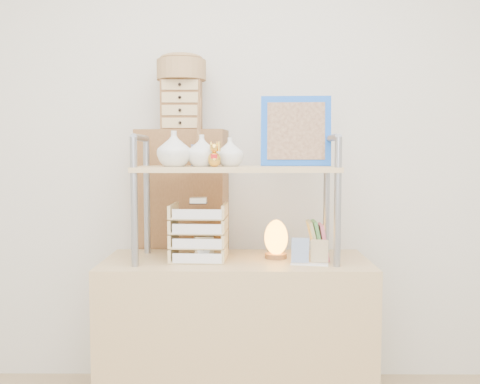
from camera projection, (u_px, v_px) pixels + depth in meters
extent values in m
cube|color=silver|center=(237.00, 140.00, 2.88)|extent=(3.40, 0.02, 2.60)
cube|color=tan|center=(236.00, 340.00, 2.45)|extent=(1.20, 0.50, 0.75)
cube|color=brown|center=(183.00, 259.00, 2.80)|extent=(0.47, 0.28, 1.35)
cylinder|color=gray|center=(134.00, 202.00, 2.26)|extent=(0.03, 0.03, 0.55)
cylinder|color=gray|center=(147.00, 196.00, 2.56)|extent=(0.03, 0.03, 0.55)
cylinder|color=gray|center=(140.00, 138.00, 2.39)|extent=(0.03, 0.30, 0.03)
cylinder|color=gray|center=(338.00, 202.00, 2.25)|extent=(0.03, 0.03, 0.55)
cylinder|color=gray|center=(327.00, 196.00, 2.55)|extent=(0.03, 0.03, 0.55)
cylinder|color=gray|center=(333.00, 138.00, 2.38)|extent=(0.03, 0.30, 0.03)
cube|color=tan|center=(236.00, 169.00, 2.39)|extent=(0.90, 0.34, 0.02)
imported|color=silver|center=(174.00, 149.00, 2.37)|extent=(0.15, 0.15, 0.16)
imported|color=silver|center=(202.00, 151.00, 2.39)|extent=(0.14, 0.14, 0.14)
imported|color=silver|center=(230.00, 152.00, 2.41)|extent=(0.12, 0.12, 0.13)
cylinder|color=#223E97|center=(198.00, 155.00, 2.51)|extent=(0.07, 0.07, 0.10)
cube|color=blue|center=(296.00, 131.00, 2.48)|extent=(0.33, 0.07, 0.32)
cube|color=brown|center=(296.00, 131.00, 2.47)|extent=(0.27, 0.05, 0.27)
cube|color=#D35C71|center=(323.00, 241.00, 2.42)|extent=(0.05, 0.12, 0.17)
cube|color=#5BA854|center=(318.00, 240.00, 2.44)|extent=(0.05, 0.12, 0.17)
cube|color=tan|center=(314.00, 241.00, 2.42)|extent=(0.06, 0.13, 0.17)
cube|color=tan|center=(199.00, 258.00, 2.42)|extent=(0.24, 0.23, 0.01)
cube|color=white|center=(197.00, 258.00, 2.31)|extent=(0.21, 0.02, 0.04)
cube|color=tan|center=(199.00, 244.00, 2.42)|extent=(0.24, 0.23, 0.01)
cube|color=white|center=(197.00, 244.00, 2.31)|extent=(0.21, 0.02, 0.04)
cube|color=tan|center=(199.00, 230.00, 2.41)|extent=(0.24, 0.23, 0.01)
cube|color=white|center=(197.00, 229.00, 2.30)|extent=(0.21, 0.02, 0.04)
cube|color=tan|center=(199.00, 216.00, 2.41)|extent=(0.24, 0.23, 0.01)
cube|color=white|center=(197.00, 214.00, 2.30)|extent=(0.21, 0.02, 0.04)
cube|color=beige|center=(199.00, 201.00, 2.38)|extent=(0.07, 0.07, 0.03)
cylinder|color=brown|center=(276.00, 256.00, 2.45)|extent=(0.10, 0.10, 0.02)
ellipsoid|color=orange|center=(276.00, 237.00, 2.45)|extent=(0.12, 0.11, 0.16)
cube|color=tan|center=(204.00, 250.00, 2.35)|extent=(0.09, 0.05, 0.12)
cylinder|color=white|center=(204.00, 249.00, 2.33)|extent=(0.06, 0.02, 0.06)
cube|color=white|center=(309.00, 264.00, 2.31)|extent=(0.17, 0.07, 0.01)
cube|color=navy|center=(300.00, 250.00, 2.31)|extent=(0.08, 0.04, 0.11)
cube|color=#A18B5C|center=(320.00, 251.00, 2.32)|extent=(0.08, 0.03, 0.10)
cube|color=brown|center=(182.00, 105.00, 2.72)|extent=(0.20, 0.15, 0.25)
cube|color=tan|center=(180.00, 123.00, 2.65)|extent=(0.18, 0.01, 0.05)
cube|color=tan|center=(180.00, 110.00, 2.64)|extent=(0.18, 0.01, 0.05)
cube|color=tan|center=(180.00, 97.00, 2.64)|extent=(0.18, 0.01, 0.05)
cube|color=tan|center=(180.00, 85.00, 2.64)|extent=(0.18, 0.01, 0.05)
cylinder|color=olive|center=(181.00, 70.00, 2.71)|extent=(0.25, 0.25, 0.10)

